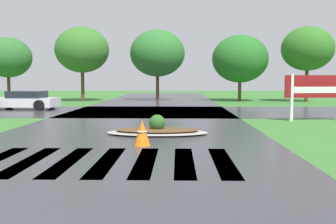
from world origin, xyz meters
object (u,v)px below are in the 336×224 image
(estate_billboard, at_px, (317,89))
(car_white_sedan, at_px, (24,100))
(traffic_cone, at_px, (142,133))
(median_island, at_px, (157,130))

(estate_billboard, xyz_separation_m, car_white_sedan, (-15.92, 6.51, -0.90))
(car_white_sedan, bearing_deg, traffic_cone, 126.45)
(median_island, distance_m, traffic_cone, 2.43)
(estate_billboard, distance_m, traffic_cone, 10.12)
(estate_billboard, bearing_deg, traffic_cone, 36.24)
(estate_billboard, distance_m, car_white_sedan, 17.22)
(median_island, relative_size, car_white_sedan, 0.81)
(traffic_cone, bearing_deg, car_white_sedan, 122.67)
(estate_billboard, height_order, traffic_cone, estate_billboard)
(estate_billboard, height_order, median_island, estate_billboard)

